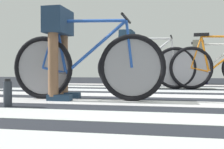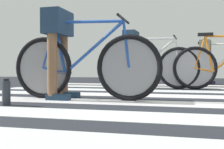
% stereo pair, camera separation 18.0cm
% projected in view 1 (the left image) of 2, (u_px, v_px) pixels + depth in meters
% --- Properties ---
extents(ground, '(18.00, 14.00, 0.02)m').
position_uv_depth(ground, '(157.00, 100.00, 3.05)').
color(ground, '#21242B').
extents(crosswalk_markings, '(5.45, 5.74, 0.00)m').
position_uv_depth(crosswalk_markings, '(157.00, 99.00, 3.06)').
color(crosswalk_markings, silver).
rests_on(crosswalk_markings, ground).
extents(bicycle_1_of_4, '(1.74, 0.52, 0.93)m').
position_uv_depth(bicycle_1_of_4, '(85.00, 65.00, 2.97)').
color(bicycle_1_of_4, black).
rests_on(bicycle_1_of_4, ground).
extents(cyclist_1_of_4, '(0.32, 0.42, 1.01)m').
position_uv_depth(cyclist_1_of_4, '(59.00, 41.00, 3.03)').
color(cyclist_1_of_4, brown).
rests_on(cyclist_1_of_4, ground).
extents(bicycle_2_of_4, '(1.74, 0.52, 0.93)m').
position_uv_depth(bicycle_2_of_4, '(223.00, 66.00, 4.42)').
color(bicycle_2_of_4, black).
rests_on(bicycle_2_of_4, ground).
extents(bicycle_3_of_4, '(1.74, 0.52, 0.93)m').
position_uv_depth(bicycle_3_of_4, '(145.00, 66.00, 4.73)').
color(bicycle_3_of_4, black).
rests_on(bicycle_3_of_4, ground).
extents(cyclist_3_of_4, '(0.34, 0.42, 1.01)m').
position_uv_depth(cyclist_3_of_4, '(127.00, 51.00, 4.81)').
color(cyclist_3_of_4, beige).
rests_on(cyclist_3_of_4, ground).
extents(bicycle_4_of_4, '(1.72, 0.55, 0.93)m').
position_uv_depth(bicycle_4_of_4, '(214.00, 67.00, 5.85)').
color(bicycle_4_of_4, black).
rests_on(bicycle_4_of_4, ground).
extents(cyclist_4_of_4, '(0.38, 0.44, 0.96)m').
position_uv_depth(cyclist_4_of_4, '(199.00, 56.00, 5.95)').
color(cyclist_4_of_4, '#A87A5B').
rests_on(cyclist_4_of_4, ground).
extents(water_bottle, '(0.08, 0.08, 0.26)m').
position_uv_depth(water_bottle, '(8.00, 93.00, 2.48)').
color(water_bottle, '#252A33').
rests_on(water_bottle, ground).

